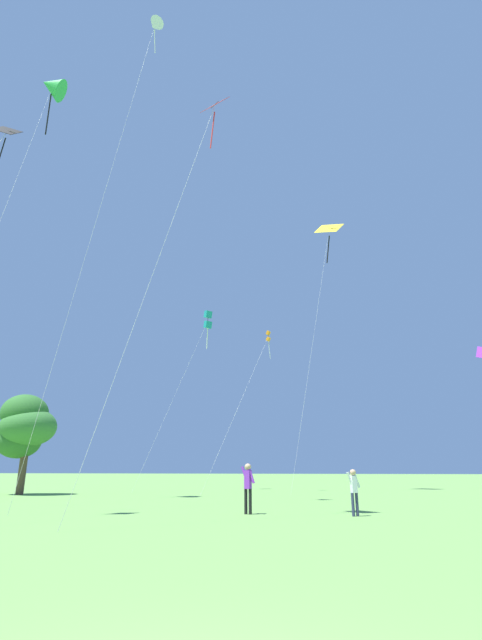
# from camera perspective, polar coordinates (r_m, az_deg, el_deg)

# --- Properties ---
(kite_yellow_diamond) EXTENTS (4.62, 8.24, 23.85)m
(kite_yellow_diamond) POSITION_cam_1_polar(r_m,az_deg,el_deg) (45.01, 10.41, 9.67)
(kite_yellow_diamond) COLOR yellow
(kite_yellow_diamond) RESTS_ON ground_plane
(kite_green_small) EXTENTS (3.75, 9.18, 27.77)m
(kite_green_small) POSITION_cam_1_polar(r_m,az_deg,el_deg) (38.65, -21.70, 24.53)
(kite_green_small) COLOR green
(kite_green_small) RESTS_ON ground_plane
(kite_teal_box) EXTENTS (4.08, 6.06, 15.47)m
(kite_teal_box) POSITION_cam_1_polar(r_m,az_deg,el_deg) (43.30, -4.02, -0.10)
(kite_teal_box) COLOR teal
(kite_teal_box) RESTS_ON ground_plane
(kite_orange_box) EXTENTS (3.55, 7.17, 12.82)m
(kite_orange_box) POSITION_cam_1_polar(r_m,az_deg,el_deg) (39.95, 3.17, -2.31)
(kite_orange_box) COLOR orange
(kite_orange_box) RESTS_ON ground_plane
(kite_white_distant) EXTENTS (2.52, 5.72, 29.05)m
(kite_white_distant) POSITION_cam_1_polar(r_m,az_deg,el_deg) (35.81, -10.32, 31.34)
(kite_white_distant) COLOR white
(kite_white_distant) RESTS_ON ground_plane
(kite_red_high) EXTENTS (3.61, 4.63, 17.44)m
(kite_red_high) POSITION_cam_1_polar(r_m,az_deg,el_deg) (22.19, -3.79, 22.50)
(kite_red_high) COLOR red
(kite_red_high) RESTS_ON ground_plane
(person_in_blue_jacket) EXTENTS (0.48, 0.33, 1.61)m
(person_in_blue_jacket) POSITION_cam_1_polar(r_m,az_deg,el_deg) (18.81, 13.37, -18.97)
(person_in_blue_jacket) COLOR #2D3351
(person_in_blue_jacket) RESTS_ON ground_plane
(person_near_tree) EXTENTS (0.59, 0.26, 1.83)m
(person_near_tree) POSITION_cam_1_polar(r_m,az_deg,el_deg) (19.18, 0.84, -18.99)
(person_near_tree) COLOR black
(person_near_tree) RESTS_ON ground_plane
(tree_right_cluster) EXTENTS (4.24, 3.70, 6.62)m
(tree_right_cluster) POSITION_cam_1_polar(r_m,az_deg,el_deg) (36.78, -24.49, -11.56)
(tree_right_cluster) COLOR brown
(tree_right_cluster) RESTS_ON ground_plane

